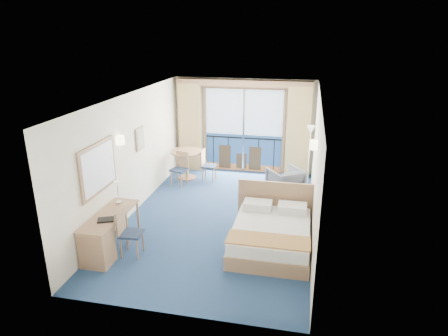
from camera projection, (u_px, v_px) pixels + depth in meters
floor at (220, 218)px, 8.91m from camera, size 6.50×6.50×0.00m
room_walls at (219, 141)px, 8.32m from camera, size 4.04×6.54×2.72m
balcony_door at (243, 133)px, 11.51m from camera, size 2.36×0.03×2.52m
curtain_left at (190, 127)px, 11.63m from camera, size 0.65×0.22×2.55m
curtain_right at (298, 133)px, 11.02m from camera, size 0.65×0.22×2.55m
pelmet at (244, 83)px, 10.92m from camera, size 3.80×0.25×0.18m
mirror at (98, 168)px, 7.40m from camera, size 0.05×1.25×0.95m
wall_print at (140, 139)px, 9.18m from camera, size 0.04×0.42×0.52m
sconce_left at (120, 140)px, 8.12m from camera, size 0.18×0.18×0.18m
sconce_right at (314, 145)px, 7.78m from camera, size 0.18×0.18×0.18m
bed at (271, 234)px, 7.64m from camera, size 1.61×1.91×1.01m
nightstand at (300, 206)px, 8.80m from camera, size 0.46×0.43×0.60m
phone at (302, 192)px, 8.66m from camera, size 0.20×0.16×0.08m
armchair at (285, 182)px, 10.05m from camera, size 1.05×1.06×0.70m
floor_lamp at (310, 142)px, 10.13m from camera, size 0.23×0.23×1.69m
desk at (100, 241)px, 7.15m from camera, size 0.53×1.54×0.72m
desk_chair at (127, 230)px, 7.32m from camera, size 0.42×0.42×0.90m
folder at (106, 220)px, 7.20m from camera, size 0.34×0.31×0.03m
desk_lamp at (117, 188)px, 7.80m from camera, size 0.12×0.12×0.45m
round_table at (187, 158)px, 11.08m from camera, size 0.89×0.89×0.80m
table_chair_a at (206, 163)px, 10.99m from camera, size 0.39×0.39×0.87m
table_chair_b at (180, 166)px, 10.69m from camera, size 0.48×0.48×0.90m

